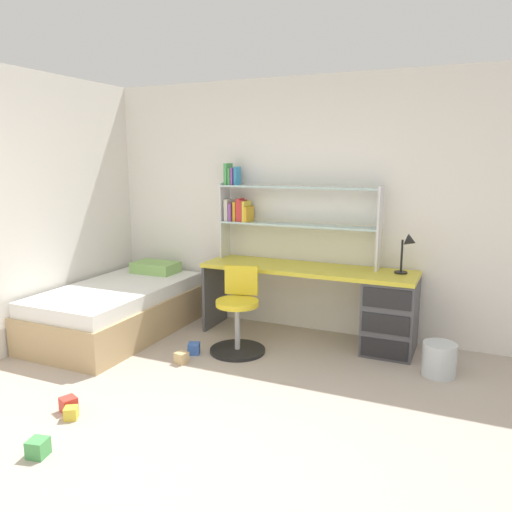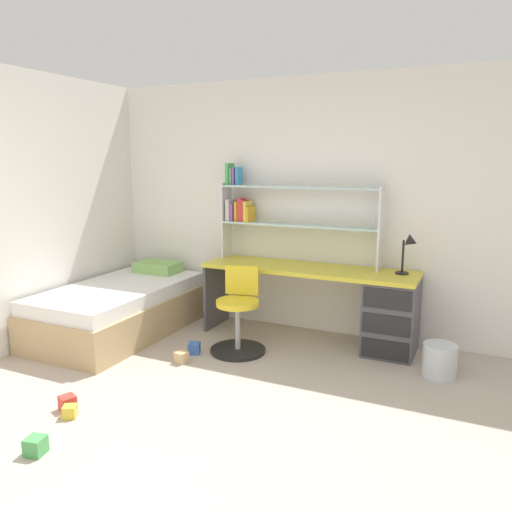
% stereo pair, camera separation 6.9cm
% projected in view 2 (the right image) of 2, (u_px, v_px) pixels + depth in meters
% --- Properties ---
extents(ground_plane, '(5.80, 6.52, 0.02)m').
position_uv_depth(ground_plane, '(171.00, 480.00, 2.82)').
color(ground_plane, '#B2A393').
extents(room_shell, '(5.80, 6.52, 2.60)m').
position_uv_depth(room_shell, '(128.00, 216.00, 4.28)').
color(room_shell, white).
rests_on(room_shell, ground_plane).
extents(desk, '(2.11, 0.57, 0.74)m').
position_uv_depth(desk, '(365.00, 305.00, 4.71)').
color(desk, gold).
rests_on(desk, ground_plane).
extents(bookshelf_hutch, '(1.67, 0.22, 1.00)m').
position_uv_depth(bookshelf_hutch, '(278.00, 208.00, 5.09)').
color(bookshelf_hutch, silver).
rests_on(bookshelf_hutch, desk).
extents(desk_lamp, '(0.20, 0.17, 0.38)m').
position_uv_depth(desk_lamp, '(410.00, 248.00, 4.50)').
color(desk_lamp, black).
rests_on(desk_lamp, desk).
extents(swivel_chair, '(0.52, 0.52, 0.79)m').
position_uv_depth(swivel_chair, '(238.00, 319.00, 4.66)').
color(swivel_chair, black).
rests_on(swivel_chair, ground_plane).
extents(bed_platform, '(1.02, 1.85, 0.63)m').
position_uv_depth(bed_platform, '(121.00, 309.00, 5.17)').
color(bed_platform, tan).
rests_on(bed_platform, ground_plane).
extents(waste_bin, '(0.28, 0.28, 0.28)m').
position_uv_depth(waste_bin, '(440.00, 361.00, 4.13)').
color(waste_bin, silver).
rests_on(waste_bin, ground_plane).
extents(toy_block_red_0, '(0.14, 0.14, 0.10)m').
position_uv_depth(toy_block_red_0, '(68.00, 403.00, 3.59)').
color(toy_block_red_0, red).
rests_on(toy_block_red_0, ground_plane).
extents(toy_block_yellow_1, '(0.12, 0.12, 0.09)m').
position_uv_depth(toy_block_yellow_1, '(70.00, 412.00, 3.49)').
color(toy_block_yellow_1, gold).
rests_on(toy_block_yellow_1, ground_plane).
extents(toy_block_blue_2, '(0.14, 0.14, 0.10)m').
position_uv_depth(toy_block_blue_2, '(194.00, 348.00, 4.63)').
color(toy_block_blue_2, '#3860B7').
rests_on(toy_block_blue_2, ground_plane).
extents(toy_block_green_3, '(0.13, 0.13, 0.11)m').
position_uv_depth(toy_block_green_3, '(36.00, 446.00, 3.05)').
color(toy_block_green_3, '#479E51').
rests_on(toy_block_green_3, ground_plane).
extents(toy_block_natural_4, '(0.12, 0.12, 0.10)m').
position_uv_depth(toy_block_natural_4, '(181.00, 357.00, 4.43)').
color(toy_block_natural_4, tan).
rests_on(toy_block_natural_4, ground_plane).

